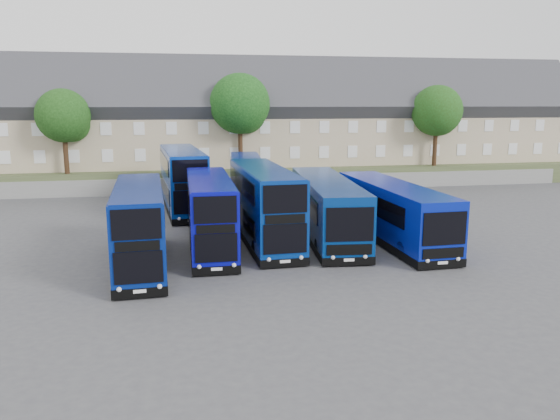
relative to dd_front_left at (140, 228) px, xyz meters
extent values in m
plane|color=#404045|center=(6.03, -1.03, -2.05)|extent=(120.00, 120.00, 0.00)
cube|color=slate|center=(6.03, 22.97, -1.30)|extent=(70.00, 0.40, 1.50)
cube|color=#434E2C|center=(6.03, 32.97, -1.05)|extent=(80.00, 20.00, 2.00)
cube|color=tan|center=(-11.97, 28.97, 2.95)|extent=(6.00, 8.00, 6.00)
cube|color=#333338|center=(-11.97, 28.97, 5.95)|extent=(6.00, 10.40, 10.40)
cube|color=brown|center=(-10.47, 28.97, 9.79)|extent=(0.60, 0.90, 1.40)
cube|color=tan|center=(-5.97, 28.97, 2.95)|extent=(6.00, 8.00, 6.00)
cube|color=#333338|center=(-5.97, 28.97, 5.95)|extent=(6.00, 10.40, 10.40)
cube|color=brown|center=(-4.47, 28.97, 9.79)|extent=(0.60, 0.90, 1.40)
cube|color=tan|center=(0.03, 28.97, 2.95)|extent=(6.00, 8.00, 6.00)
cube|color=#333338|center=(0.03, 28.97, 5.95)|extent=(6.00, 10.40, 10.40)
cube|color=brown|center=(1.53, 28.97, 9.79)|extent=(0.60, 0.90, 1.40)
cube|color=tan|center=(6.03, 28.97, 2.95)|extent=(6.00, 8.00, 6.00)
cube|color=#333338|center=(6.03, 28.97, 5.95)|extent=(6.00, 10.40, 10.40)
cube|color=brown|center=(7.53, 28.97, 9.79)|extent=(0.60, 0.90, 1.40)
cube|color=tan|center=(12.03, 28.97, 2.95)|extent=(6.00, 8.00, 6.00)
cube|color=#333338|center=(12.03, 28.97, 5.95)|extent=(6.00, 10.40, 10.40)
cube|color=brown|center=(13.53, 28.97, 9.79)|extent=(0.60, 0.90, 1.40)
cube|color=tan|center=(18.03, 28.97, 2.95)|extent=(6.00, 8.00, 6.00)
cube|color=#333338|center=(18.03, 28.97, 5.95)|extent=(6.00, 10.40, 10.40)
cube|color=brown|center=(19.53, 28.97, 9.79)|extent=(0.60, 0.90, 1.40)
cube|color=tan|center=(24.03, 28.97, 2.95)|extent=(6.00, 8.00, 6.00)
cube|color=#333338|center=(24.03, 28.97, 5.95)|extent=(6.00, 10.40, 10.40)
cube|color=brown|center=(25.53, 28.97, 9.79)|extent=(0.60, 0.90, 1.40)
cube|color=tan|center=(30.03, 28.97, 2.95)|extent=(6.00, 8.00, 6.00)
cube|color=#333338|center=(30.03, 28.97, 5.95)|extent=(6.00, 10.40, 10.40)
cube|color=brown|center=(31.53, 28.97, 9.79)|extent=(0.60, 0.90, 1.40)
cube|color=tan|center=(36.03, 28.97, 2.95)|extent=(6.00, 8.00, 6.00)
cube|color=#333338|center=(36.03, 28.97, 5.95)|extent=(6.00, 10.40, 10.40)
cube|color=brown|center=(37.53, 28.97, 9.79)|extent=(0.60, 0.90, 1.40)
cube|color=tan|center=(42.03, 28.97, 2.95)|extent=(6.00, 8.00, 6.00)
cube|color=#333338|center=(42.03, 28.97, 5.95)|extent=(6.00, 10.40, 10.40)
cube|color=brown|center=(43.53, 28.97, 9.79)|extent=(0.60, 0.90, 1.40)
cube|color=navy|center=(0.00, 0.03, 0.21)|extent=(2.88, 10.53, 3.82)
cube|color=black|center=(0.00, 0.03, -1.75)|extent=(2.92, 10.57, 0.45)
cube|color=black|center=(0.26, -5.21, -0.58)|extent=(2.07, 0.16, 1.42)
cube|color=black|center=(0.26, -5.21, 1.32)|extent=(2.07, 0.16, 1.33)
cylinder|color=black|center=(-0.88, -3.03, -1.55)|extent=(0.35, 1.01, 1.00)
cube|color=#090AA5|center=(3.78, 2.64, 0.21)|extent=(2.41, 10.43, 3.82)
cube|color=black|center=(3.78, 2.64, -1.75)|extent=(2.45, 10.47, 0.45)
cube|color=black|center=(3.76, -2.60, -0.58)|extent=(2.07, 0.07, 1.42)
cube|color=black|center=(3.76, -2.60, 1.32)|extent=(2.07, 0.07, 1.33)
cylinder|color=black|center=(2.73, -0.36, -1.55)|extent=(0.30, 1.00, 1.00)
cube|color=navy|center=(7.10, 3.76, 0.39)|extent=(2.98, 11.41, 4.18)
cube|color=black|center=(7.10, 3.76, -1.75)|extent=(3.02, 11.45, 0.45)
cube|color=black|center=(7.31, -1.93, -0.45)|extent=(2.27, 0.14, 1.54)
cube|color=black|center=(7.31, -1.93, 1.61)|extent=(2.27, 0.14, 1.44)
cylinder|color=black|center=(6.09, 0.26, -1.55)|extent=(0.34, 1.01, 1.00)
cube|color=#083196|center=(2.36, 14.98, 0.51)|extent=(3.69, 12.11, 4.42)
cube|color=black|center=(2.36, 14.98, -1.75)|extent=(3.73, 12.16, 0.45)
cube|color=black|center=(2.85, 9.01, -0.37)|extent=(2.41, 0.26, 1.63)
cube|color=black|center=(2.85, 9.01, 1.80)|extent=(2.41, 0.26, 1.52)
cylinder|color=black|center=(1.47, 11.13, -1.55)|extent=(0.38, 1.02, 1.00)
cube|color=#092AA7|center=(7.41, 14.93, 0.17)|extent=(3.14, 10.34, 3.72)
cube|color=black|center=(7.41, 14.93, -1.75)|extent=(3.18, 10.38, 0.45)
cube|color=black|center=(6.99, 9.82, -0.61)|extent=(2.01, 0.22, 1.39)
cube|color=black|center=(6.99, 9.82, 1.24)|extent=(2.01, 0.22, 1.30)
cylinder|color=black|center=(6.17, 12.12, -1.55)|extent=(0.38, 1.02, 1.00)
cube|color=navy|center=(11.20, 4.41, -0.03)|extent=(3.95, 13.55, 3.32)
cube|color=black|center=(11.20, 4.41, -1.75)|extent=(3.99, 13.59, 0.45)
cube|color=black|center=(10.61, -2.27, 0.24)|extent=(2.48, 0.28, 1.78)
cylinder|color=black|center=(9.57, 0.06, -1.55)|extent=(0.39, 1.02, 1.00)
cube|color=#091BA8|center=(14.95, 2.79, -0.12)|extent=(3.05, 12.84, 3.16)
cube|color=black|center=(14.95, 2.79, -1.75)|extent=(3.09, 12.88, 0.45)
cube|color=black|center=(15.15, -3.62, 0.13)|extent=(2.36, 0.13, 1.70)
cylinder|color=black|center=(13.90, -1.43, -1.55)|extent=(0.33, 1.01, 1.00)
cylinder|color=#382314|center=(-7.97, 23.97, 1.83)|extent=(0.44, 0.44, 3.75)
sphere|color=#14350E|center=(-7.97, 23.97, 5.20)|extent=(4.80, 4.80, 4.80)
sphere|color=#14350E|center=(-7.37, 24.37, 4.45)|extent=(3.30, 3.30, 3.30)
cylinder|color=#382314|center=(8.03, 24.47, 2.20)|extent=(0.44, 0.44, 4.50)
sphere|color=#0E340F|center=(8.03, 24.47, 6.25)|extent=(5.76, 5.76, 5.76)
sphere|color=#0E340F|center=(8.63, 24.87, 5.35)|extent=(3.96, 3.96, 3.96)
cylinder|color=#382314|center=(28.03, 23.97, 1.95)|extent=(0.44, 0.44, 4.00)
sphere|color=#1E380F|center=(28.03, 23.97, 5.55)|extent=(5.12, 5.12, 5.12)
sphere|color=#1E380F|center=(28.63, 24.37, 4.75)|extent=(3.52, 3.52, 3.52)
cylinder|color=#382314|center=(34.03, 30.97, 2.08)|extent=(0.44, 0.44, 4.25)
sphere|color=#103D15|center=(34.03, 30.97, 5.90)|extent=(5.44, 5.44, 5.44)
sphere|color=#103D15|center=(34.63, 31.37, 5.05)|extent=(3.74, 3.74, 3.74)
camera|label=1|loc=(2.13, -28.33, 6.36)|focal=35.00mm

